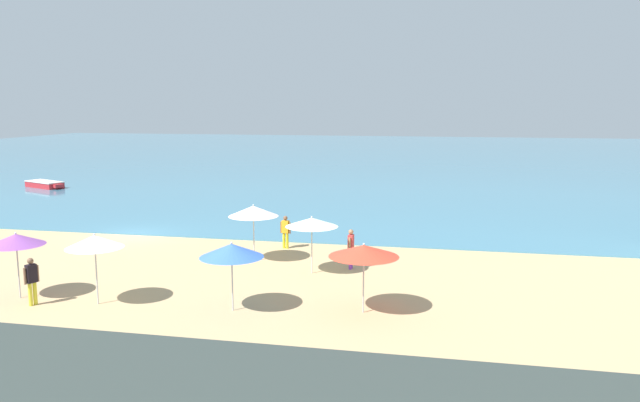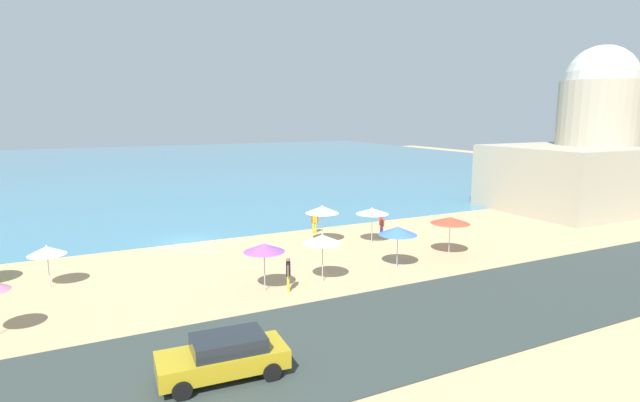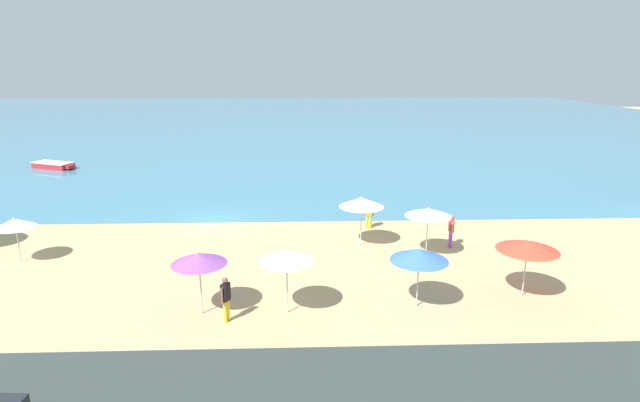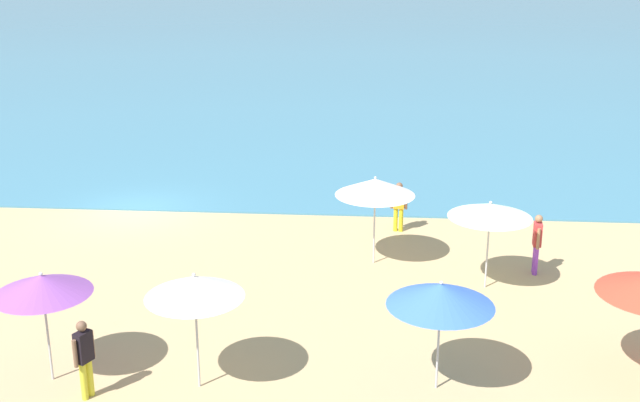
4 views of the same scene
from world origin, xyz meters
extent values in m
plane|color=tan|center=(0.00, 0.00, 0.00)|extent=(160.00, 160.00, 0.00)
cube|color=teal|center=(0.00, 55.00, 0.03)|extent=(150.00, 110.00, 0.05)
cube|color=#303A36|center=(0.00, -18.00, 0.03)|extent=(80.00, 8.00, 0.06)
cylinder|color=#B2B2B7|center=(11.56, -5.70, 1.06)|extent=(0.05, 0.05, 2.11)
cone|color=white|center=(11.56, -5.70, 2.25)|extent=(2.28, 2.28, 0.38)
sphere|color=silver|center=(11.56, -5.70, 2.48)|extent=(0.08, 0.08, 0.08)
cylinder|color=#B2B2B7|center=(9.88, -11.09, 1.00)|extent=(0.05, 0.05, 2.00)
cone|color=blue|center=(9.88, -11.09, 2.19)|extent=(2.27, 2.27, 0.48)
sphere|color=silver|center=(9.88, -11.09, 2.46)|extent=(0.08, 0.08, 0.08)
cylinder|color=#B2B2B7|center=(8.45, -4.16, 1.09)|extent=(0.05, 0.05, 2.17)
cone|color=white|center=(8.45, -4.16, 2.37)|extent=(2.33, 2.33, 0.49)
sphere|color=silver|center=(8.45, -4.16, 2.64)|extent=(0.08, 0.08, 0.08)
cylinder|color=#B2B2B7|center=(-8.31, -5.81, 0.89)|extent=(0.05, 0.05, 1.79)
cone|color=silver|center=(-8.31, -5.81, 1.96)|extent=(1.89, 1.89, 0.44)
sphere|color=silver|center=(-8.31, -5.81, 2.21)|extent=(0.08, 0.08, 0.08)
cylinder|color=#B2B2B7|center=(1.52, -11.37, 1.05)|extent=(0.05, 0.05, 2.10)
cone|color=purple|center=(1.52, -11.37, 2.26)|extent=(2.09, 2.09, 0.42)
sphere|color=silver|center=(1.52, -11.37, 2.51)|extent=(0.08, 0.08, 0.08)
cylinder|color=#B2B2B7|center=(14.45, -10.36, 1.04)|extent=(0.05, 0.05, 2.08)
cone|color=#F0422B|center=(14.45, -10.36, 2.23)|extent=(2.47, 2.47, 0.41)
sphere|color=silver|center=(14.45, -10.36, 2.46)|extent=(0.08, 0.08, 0.08)
cylinder|color=#B2B2B7|center=(4.79, -11.41, 1.08)|extent=(0.05, 0.05, 2.17)
cone|color=white|center=(4.79, -11.41, 2.35)|extent=(2.09, 2.09, 0.46)
sphere|color=silver|center=(4.79, -11.41, 2.61)|extent=(0.08, 0.08, 0.08)
cylinder|color=yellow|center=(2.59, -11.93, 0.43)|extent=(0.14, 0.14, 0.85)
cylinder|color=yellow|center=(2.51, -12.10, 0.43)|extent=(0.14, 0.14, 0.85)
cube|color=black|center=(2.55, -12.02, 1.19)|extent=(0.35, 0.42, 0.67)
sphere|color=brown|center=(2.55, -12.02, 1.66)|extent=(0.22, 0.22, 0.22)
cylinder|color=brown|center=(2.65, -11.80, 1.14)|extent=(0.09, 0.09, 0.61)
cylinder|color=brown|center=(2.45, -12.23, 1.14)|extent=(0.09, 0.09, 0.61)
cylinder|color=gold|center=(9.14, -1.35, 0.40)|extent=(0.14, 0.14, 0.80)
cylinder|color=gold|center=(9.31, -1.38, 0.40)|extent=(0.14, 0.14, 0.80)
cube|color=orange|center=(9.22, -1.37, 1.12)|extent=(0.39, 0.27, 0.63)
sphere|color=brown|center=(9.22, -1.37, 1.56)|extent=(0.22, 0.22, 0.22)
cylinder|color=brown|center=(8.99, -1.33, 1.07)|extent=(0.09, 0.09, 0.57)
cylinder|color=brown|center=(9.46, -1.40, 1.07)|extent=(0.09, 0.09, 0.57)
cylinder|color=purple|center=(13.08, -4.71, 0.43)|extent=(0.14, 0.14, 0.86)
cylinder|color=purple|center=(13.10, -4.53, 0.43)|extent=(0.14, 0.14, 0.86)
cube|color=#C33738|center=(13.09, -4.62, 1.21)|extent=(0.24, 0.37, 0.68)
sphere|color=#976B4C|center=(13.09, -4.62, 1.68)|extent=(0.22, 0.22, 0.22)
cylinder|color=#976B4C|center=(13.07, -4.86, 1.16)|extent=(0.09, 0.09, 0.62)
cylinder|color=#976B4C|center=(13.11, -4.38, 1.16)|extent=(0.09, 0.09, 0.62)
cube|color=#AC8F1B|center=(-2.78, -18.85, 0.71)|extent=(4.43, 2.04, 0.65)
cube|color=#1E2328|center=(-2.56, -18.86, 1.28)|extent=(2.51, 1.71, 0.50)
cylinder|color=black|center=(-4.30, -19.59, 0.38)|extent=(0.65, 0.26, 0.64)
cylinder|color=black|center=(-4.19, -17.93, 0.38)|extent=(0.65, 0.26, 0.64)
cylinder|color=black|center=(-1.36, -19.78, 0.38)|extent=(0.65, 0.26, 0.64)
cylinder|color=black|center=(-1.26, -18.11, 0.38)|extent=(0.65, 0.26, 0.64)
cube|color=#A69D86|center=(34.33, -3.50, 2.97)|extent=(12.20, 11.75, 5.95)
cylinder|color=#A69D86|center=(37.99, -3.50, 5.96)|extent=(7.22, 7.22, 11.92)
sphere|color=#B1B1A6|center=(37.99, -3.50, 11.92)|extent=(6.50, 6.50, 6.50)
camera|label=1|loc=(17.28, -31.28, 7.26)|focal=35.00mm
camera|label=2|loc=(-6.85, -34.33, 8.92)|focal=28.00mm
camera|label=3|loc=(5.43, -28.87, 9.30)|focal=28.00mm
camera|label=4|loc=(8.53, -26.37, 9.18)|focal=45.00mm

